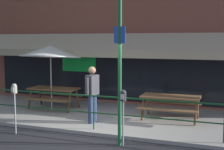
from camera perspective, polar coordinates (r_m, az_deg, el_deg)
ground_plane at (r=8.69m, az=-4.15°, el=-11.00°), size 120.00×120.00×0.00m
patio_deck at (r=10.47m, az=0.39°, el=-7.66°), size 15.00×4.00×0.10m
restaurant_building at (r=12.30m, az=3.97°, el=10.94°), size 15.00×1.60×7.18m
patio_railing at (r=8.76m, az=-3.38°, el=-5.46°), size 13.84×0.04×0.97m
picnic_table_left at (r=11.53m, az=-10.62°, el=-3.12°), size 1.80×1.42×0.76m
picnic_table_centre at (r=9.93m, az=10.62°, el=-4.67°), size 1.80×1.42×0.76m
patio_umbrella_left at (r=11.24m, az=-11.19°, el=4.19°), size 2.14×2.14×2.39m
pedestrian_walking at (r=9.39m, az=-3.63°, el=-3.04°), size 0.32×0.61×1.71m
parking_meter_near at (r=8.94m, az=-17.42°, el=-3.22°), size 0.15×0.16×1.42m
parking_meter_far at (r=7.50m, az=2.06°, el=-4.75°), size 0.15×0.16×1.42m
street_sign_pole at (r=7.52m, az=1.44°, el=1.44°), size 0.28×0.09×3.78m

